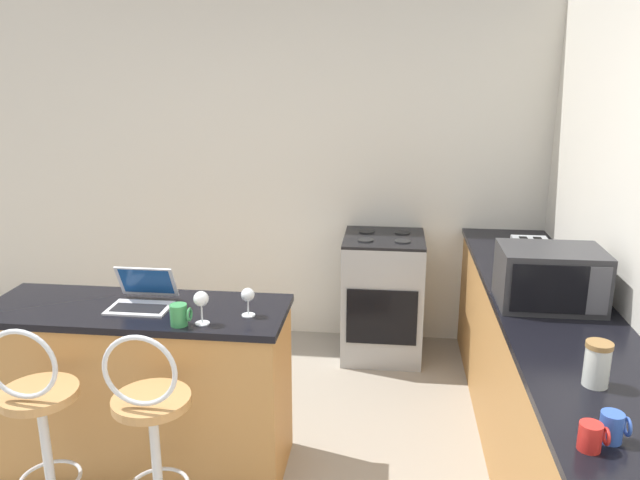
# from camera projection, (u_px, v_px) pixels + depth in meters

# --- Properties ---
(wall_back) EXTENTS (12.00, 0.06, 2.60)m
(wall_back) POSITION_uv_depth(u_px,v_px,m) (287.00, 170.00, 4.70)
(wall_back) COLOR silver
(wall_back) RESTS_ON ground_plane
(breakfast_bar) EXTENTS (1.53, 0.54, 0.89)m
(breakfast_bar) POSITION_uv_depth(u_px,v_px,m) (142.00, 387.00, 3.25)
(breakfast_bar) COLOR #B27C42
(breakfast_bar) RESTS_ON ground_plane
(counter_right) EXTENTS (0.61, 3.00, 0.89)m
(counter_right) POSITION_uv_depth(u_px,v_px,m) (544.00, 381.00, 3.30)
(counter_right) COLOR #B27C42
(counter_right) RESTS_ON ground_plane
(bar_stool_near) EXTENTS (0.40, 0.40, 1.02)m
(bar_stool_near) POSITION_uv_depth(u_px,v_px,m) (42.00, 434.00, 2.78)
(bar_stool_near) COLOR silver
(bar_stool_near) RESTS_ON ground_plane
(bar_stool_far) EXTENTS (0.40, 0.40, 1.02)m
(bar_stool_far) POSITION_uv_depth(u_px,v_px,m) (153.00, 441.00, 2.72)
(bar_stool_far) COLOR silver
(bar_stool_far) RESTS_ON ground_plane
(laptop) EXTENTS (0.30, 0.26, 0.19)m
(laptop) POSITION_uv_depth(u_px,v_px,m) (143.00, 296.00, 3.13)
(laptop) COLOR silver
(laptop) RESTS_ON breakfast_bar
(microwave) EXTENTS (0.50, 0.36, 0.30)m
(microwave) POSITION_uv_depth(u_px,v_px,m) (550.00, 277.00, 3.11)
(microwave) COLOR #2D2D30
(microwave) RESTS_ON counter_right
(toaster) EXTENTS (0.23, 0.32, 0.18)m
(toaster) POSITION_uv_depth(u_px,v_px,m) (532.00, 256.00, 3.66)
(toaster) COLOR #9EA3A8
(toaster) RESTS_ON counter_right
(stove_range) EXTENTS (0.57, 0.59, 0.90)m
(stove_range) POSITION_uv_depth(u_px,v_px,m) (383.00, 296.00, 4.52)
(stove_range) COLOR #9EA3A8
(stove_range) RESTS_ON ground_plane
(wine_glass_tall) EXTENTS (0.07, 0.07, 0.16)m
(wine_glass_tall) POSITION_uv_depth(u_px,v_px,m) (201.00, 300.00, 2.89)
(wine_glass_tall) COLOR silver
(wine_glass_tall) RESTS_ON breakfast_bar
(mug_blue) EXTENTS (0.09, 0.07, 0.10)m
(mug_blue) POSITION_uv_depth(u_px,v_px,m) (613.00, 427.00, 2.00)
(mug_blue) COLOR #2D51AD
(mug_blue) RESTS_ON counter_right
(wine_glass_short) EXTENTS (0.07, 0.07, 0.14)m
(wine_glass_short) POSITION_uv_depth(u_px,v_px,m) (248.00, 296.00, 2.99)
(wine_glass_short) COLOR silver
(wine_glass_short) RESTS_ON breakfast_bar
(mug_red) EXTENTS (0.09, 0.07, 0.09)m
(mug_red) POSITION_uv_depth(u_px,v_px,m) (591.00, 437.00, 1.95)
(mug_red) COLOR red
(mug_red) RESTS_ON counter_right
(storage_jar) EXTENTS (0.10, 0.10, 0.18)m
(storage_jar) POSITION_uv_depth(u_px,v_px,m) (597.00, 364.00, 2.34)
(storage_jar) COLOR silver
(storage_jar) RESTS_ON counter_right
(mug_green) EXTENTS (0.10, 0.08, 0.10)m
(mug_green) POSITION_uv_depth(u_px,v_px,m) (179.00, 315.00, 2.89)
(mug_green) COLOR #338447
(mug_green) RESTS_ON breakfast_bar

